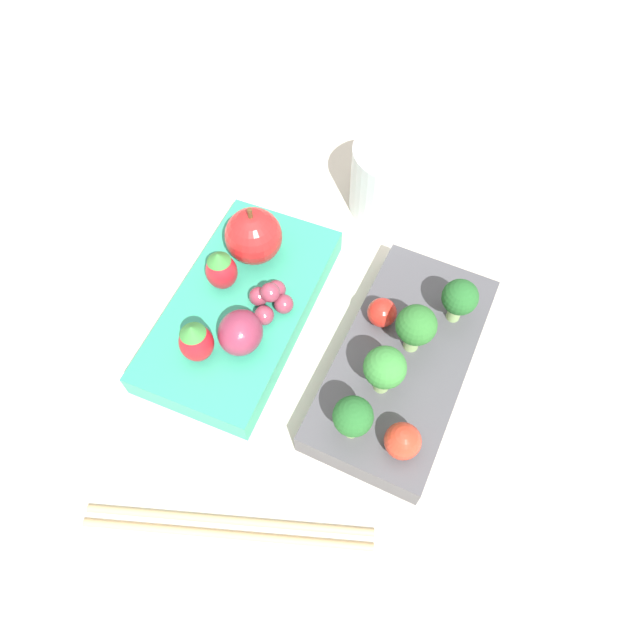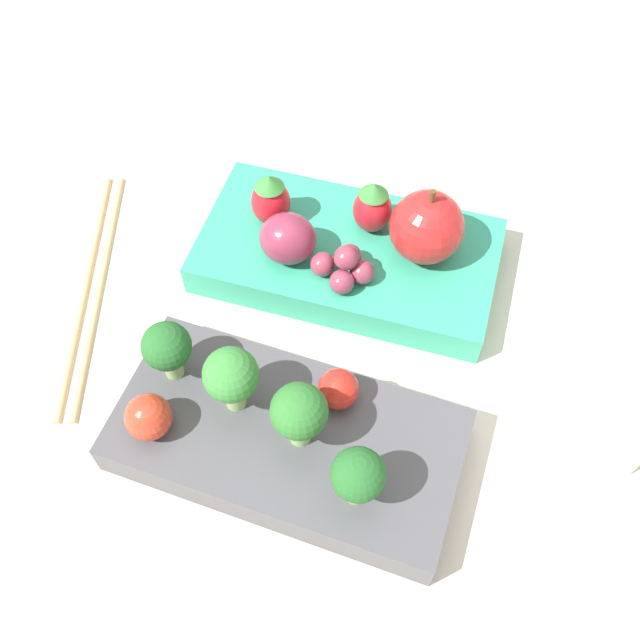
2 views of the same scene
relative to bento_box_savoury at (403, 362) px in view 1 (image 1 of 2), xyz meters
The scene contains 16 objects.
ground_plane 0.07m from the bento_box_savoury, 83.60° to the right, with size 4.00×4.00×0.00m, color beige.
bento_box_savoury is the anchor object (origin of this frame).
bento_box_fruit 0.15m from the bento_box_savoury, 91.34° to the right, with size 0.21×0.12×0.02m.
broccoli_floret_0 0.07m from the bento_box_savoury, 149.35° to the left, with size 0.03×0.03×0.04m.
broccoli_floret_1 0.04m from the bento_box_savoury, 167.53° to the left, with size 0.03×0.03×0.05m.
broccoli_floret_2 0.06m from the bento_box_savoury, 17.40° to the right, with size 0.03×0.03×0.05m.
broccoli_floret_3 0.09m from the bento_box_savoury, 15.45° to the right, with size 0.03×0.03×0.04m.
cherry_tomato_0 0.08m from the bento_box_savoury, 12.55° to the left, with size 0.03×0.03×0.03m.
cherry_tomato_1 0.04m from the bento_box_savoury, 131.13° to the right, with size 0.02×0.02×0.02m.
apple 0.17m from the bento_box_savoury, 109.50° to the right, with size 0.05×0.05×0.06m.
strawberry_0 0.17m from the bento_box_savoury, 95.27° to the right, with size 0.03×0.03×0.04m.
strawberry_1 0.17m from the bento_box_savoury, 70.91° to the right, with size 0.03×0.03×0.04m.
plum 0.13m from the bento_box_savoury, 75.12° to the right, with size 0.04×0.04×0.03m.
grape_cluster 0.12m from the bento_box_savoury, 93.73° to the right, with size 0.04×0.04×0.03m.
drinking_cup 0.18m from the bento_box_savoury, 160.58° to the right, with size 0.08×0.08×0.07m.
chopsticks_pair 0.19m from the bento_box_savoury, 26.87° to the right, with size 0.07×0.21×0.01m.
Camera 1 is at (0.21, 0.08, 0.43)m, focal length 32.00 mm.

